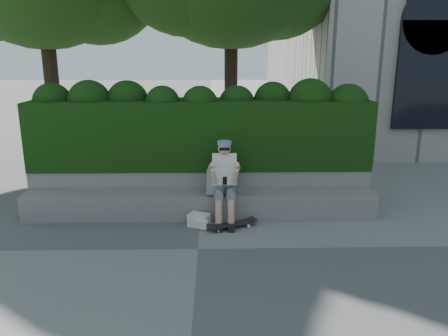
{
  "coord_description": "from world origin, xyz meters",
  "views": [
    {
      "loc": [
        0.25,
        -5.83,
        2.77
      ],
      "look_at": [
        0.4,
        1.0,
        0.95
      ],
      "focal_mm": 35.0,
      "sensor_mm": 36.0,
      "label": 1
    }
  ],
  "objects_px": {
    "skateboard": "(232,224)",
    "backpack_ground": "(199,220)",
    "backpack_plaid": "(216,182)",
    "person": "(224,179)"
  },
  "relations": [
    {
      "from": "person",
      "to": "backpack_ground",
      "type": "xyz_separation_m",
      "value": [
        -0.42,
        -0.21,
        -0.65
      ]
    },
    {
      "from": "skateboard",
      "to": "backpack_ground",
      "type": "xyz_separation_m",
      "value": [
        -0.54,
        0.1,
        0.04
      ]
    },
    {
      "from": "backpack_plaid",
      "to": "backpack_ground",
      "type": "xyz_separation_m",
      "value": [
        -0.28,
        -0.29,
        -0.56
      ]
    },
    {
      "from": "person",
      "to": "skateboard",
      "type": "relative_size",
      "value": 1.81
    },
    {
      "from": "skateboard",
      "to": "backpack_ground",
      "type": "relative_size",
      "value": 2.33
    },
    {
      "from": "person",
      "to": "backpack_ground",
      "type": "relative_size",
      "value": 4.22
    },
    {
      "from": "backpack_plaid",
      "to": "backpack_ground",
      "type": "distance_m",
      "value": 0.69
    },
    {
      "from": "person",
      "to": "backpack_ground",
      "type": "distance_m",
      "value": 0.8
    },
    {
      "from": "skateboard",
      "to": "backpack_plaid",
      "type": "bearing_deg",
      "value": 100.29
    },
    {
      "from": "backpack_plaid",
      "to": "skateboard",
      "type": "bearing_deg",
      "value": -46.24
    }
  ]
}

